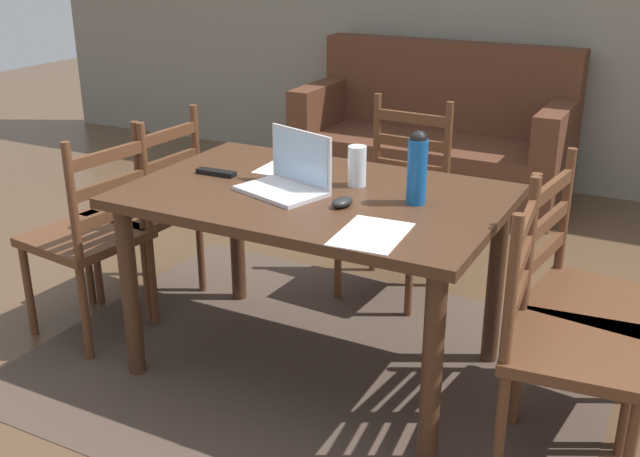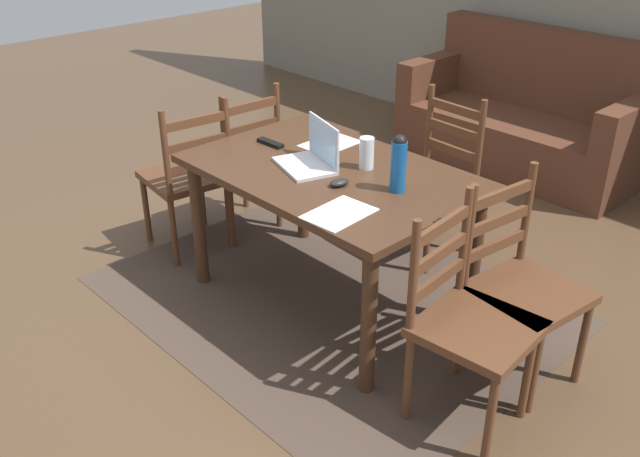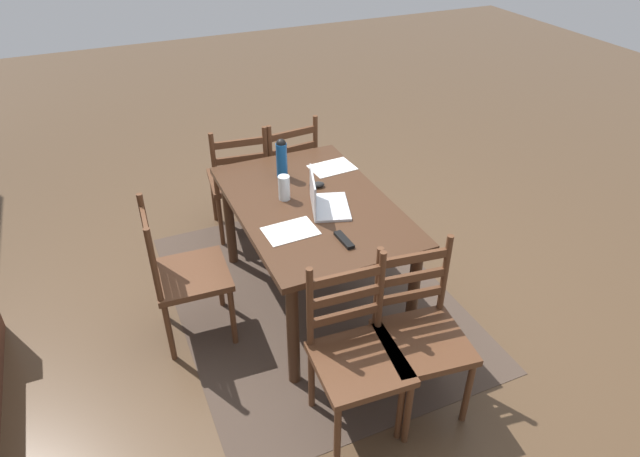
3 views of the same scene
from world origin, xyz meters
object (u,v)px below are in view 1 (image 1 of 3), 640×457
Objects in this scene: chair_right_near at (564,344)px; drinking_glass at (357,166)px; chair_right_far at (584,297)px; water_bottle at (417,166)px; laptop at (290,176)px; chair_far_head at (396,203)px; couch at (435,141)px; chair_left_near at (91,237)px; dining_table at (315,216)px; chair_left_far at (147,211)px; tv_remote at (216,173)px; computer_mouse at (342,202)px.

drinking_glass is at bearing 159.77° from chair_right_near.
water_bottle is (-0.61, -0.14, 0.45)m from chair_right_far.
laptop is 1.37× the size of water_bottle.
chair_far_head is 0.98m from water_bottle.
chair_far_head is 1.43m from chair_right_near.
chair_left_near is at bearing -103.89° from couch.
chair_far_head is 5.99× the size of drinking_glass.
chair_far_head is at bearing 89.84° from dining_table.
chair_left_far is 1.00× the size of chair_right_far.
laptop reaches higher than tv_remote.
laptop is (-1.09, 0.16, 0.36)m from chair_right_near.
water_bottle is (0.74, -2.37, 0.55)m from couch.
chair_left_far is at bearing 176.89° from computer_mouse.
laptop reaches higher than chair_right_near.
chair_left_near is at bearing -179.97° from chair_right_near.
water_bottle is at bearing -17.87° from drinking_glass.
chair_left_near is at bearing -170.19° from laptop.
drinking_glass is at bearing -78.53° from couch.
chair_left_far and chair_right_near have the same top height.
chair_right_near is 1.00× the size of chair_right_far.
dining_table is 0.79× the size of couch.
chair_left_far and chair_left_near have the same top height.
dining_table is 3.81× the size of laptop.
drinking_glass is at bearing 113.83° from computer_mouse.
tv_remote is at bearing -176.45° from water_bottle.
water_bottle is at bearing 158.70° from chair_right_near.
water_bottle is (1.39, 0.24, 0.45)m from chair_left_near.
dining_table is 0.19m from laptop.
chair_left_near is (-1.00, -0.19, -0.20)m from dining_table.
couch is 2.51m from laptop.
laptop is at bearing -159.94° from dining_table.
computer_mouse is (1.16, -0.29, 0.32)m from chair_left_far.
drinking_glass is 0.59m from tv_remote.
chair_far_head reaches higher than dining_table.
chair_left_near is 0.53× the size of couch.
chair_left_far is at bearing -146.94° from chair_far_head.
chair_right_near reaches higher than drinking_glass.
chair_right_far is at bearing 10.77° from chair_left_near.
water_bottle is at bearing 9.66° from laptop.
laptop is 3.73× the size of computer_mouse.
laptop reaches higher than chair_far_head.
drinking_glass is at bearing 51.40° from dining_table.
chair_right_near is at bearing -45.75° from chair_far_head.
couch reaches higher than dining_table.
computer_mouse is (0.26, -0.07, -0.04)m from laptop.
water_bottle is (0.48, 0.08, 0.08)m from laptop.
laptop is 0.27m from drinking_glass.
dining_table is at bearing -172.90° from water_bottle.
tv_remote is (0.54, 0.19, 0.31)m from chair_left_near.
tv_remote is (-0.46, -0.84, 0.31)m from chair_far_head.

